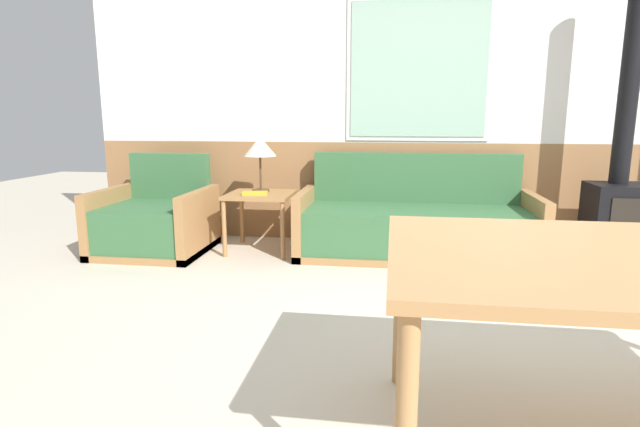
{
  "coord_description": "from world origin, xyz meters",
  "views": [
    {
      "loc": [
        -0.62,
        -2.26,
        1.21
      ],
      "look_at": [
        -1.11,
        1.07,
        0.56
      ],
      "focal_mm": 28.0,
      "sensor_mm": 36.0,
      "label": 1
    }
  ],
  "objects_px": {
    "armchair": "(156,223)",
    "table_lamp": "(260,148)",
    "wood_stove": "(620,181)",
    "side_table": "(260,202)",
    "couch": "(415,226)"
  },
  "relations": [
    {
      "from": "armchair",
      "to": "table_lamp",
      "type": "relative_size",
      "value": 1.86
    },
    {
      "from": "armchair",
      "to": "wood_stove",
      "type": "relative_size",
      "value": 0.38
    },
    {
      "from": "armchair",
      "to": "wood_stove",
      "type": "xyz_separation_m",
      "value": [
        3.98,
        0.21,
        0.43
      ]
    },
    {
      "from": "side_table",
      "to": "couch",
      "type": "bearing_deg",
      "value": 1.7
    },
    {
      "from": "armchair",
      "to": "side_table",
      "type": "xyz_separation_m",
      "value": [
        0.94,
        0.17,
        0.19
      ]
    },
    {
      "from": "couch",
      "to": "wood_stove",
      "type": "xyz_separation_m",
      "value": [
        1.65,
        0.01,
        0.43
      ]
    },
    {
      "from": "couch",
      "to": "side_table",
      "type": "distance_m",
      "value": 1.41
    },
    {
      "from": "couch",
      "to": "wood_stove",
      "type": "height_order",
      "value": "wood_stove"
    },
    {
      "from": "couch",
      "to": "armchair",
      "type": "bearing_deg",
      "value": -174.87
    },
    {
      "from": "couch",
      "to": "armchair",
      "type": "xyz_separation_m",
      "value": [
        -2.33,
        -0.21,
        0.0
      ]
    },
    {
      "from": "armchair",
      "to": "table_lamp",
      "type": "distance_m",
      "value": 1.17
    },
    {
      "from": "couch",
      "to": "armchair",
      "type": "height_order",
      "value": "couch"
    },
    {
      "from": "table_lamp",
      "to": "wood_stove",
      "type": "bearing_deg",
      "value": -1.04
    },
    {
      "from": "couch",
      "to": "side_table",
      "type": "bearing_deg",
      "value": -178.3
    },
    {
      "from": "side_table",
      "to": "table_lamp",
      "type": "xyz_separation_m",
      "value": [
        -0.02,
        0.1,
        0.48
      ]
    }
  ]
}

